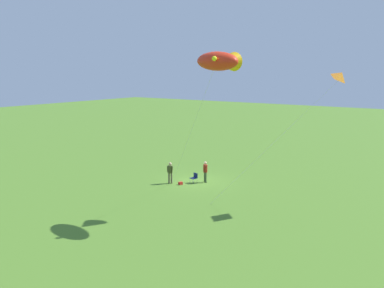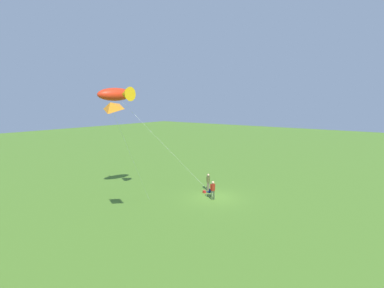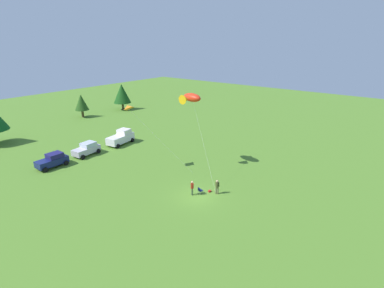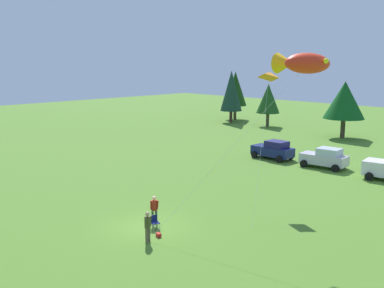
{
  "view_description": "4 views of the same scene",
  "coord_description": "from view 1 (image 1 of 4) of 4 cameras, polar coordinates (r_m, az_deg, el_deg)",
  "views": [
    {
      "loc": [
        29.66,
        20.43,
        9.21
      ],
      "look_at": [
        1.21,
        0.26,
        3.34
      ],
      "focal_mm": 42.0,
      "sensor_mm": 36.0,
      "label": 1
    },
    {
      "loc": [
        -14.79,
        23.11,
        9.01
      ],
      "look_at": [
        2.31,
        0.58,
        4.99
      ],
      "focal_mm": 28.0,
      "sensor_mm": 36.0,
      "label": 2
    },
    {
      "loc": [
        -24.27,
        -18.05,
        17.02
      ],
      "look_at": [
        1.34,
        1.8,
        5.54
      ],
      "focal_mm": 28.0,
      "sensor_mm": 36.0,
      "label": 3
    },
    {
      "loc": [
        19.96,
        -16.09,
        9.79
      ],
      "look_at": [
        0.13,
        3.58,
        4.59
      ],
      "focal_mm": 42.0,
      "sensor_mm": 36.0,
      "label": 4
    }
  ],
  "objects": [
    {
      "name": "ground_plane",
      "position": [
        37.18,
        0.76,
        -4.78
      ],
      "size": [
        160.0,
        160.0,
        0.0
      ],
      "primitive_type": "plane",
      "color": "#4E7B27"
    },
    {
      "name": "person_kite_flyer",
      "position": [
        36.38,
        -2.79,
        -3.46
      ],
      "size": [
        0.41,
        0.52,
        1.74
      ],
      "rotation": [
        0.0,
        0.0,
        0.22
      ],
      "color": "brown",
      "rests_on": "ground"
    },
    {
      "name": "folding_chair",
      "position": [
        36.59,
        0.3,
        -4.23
      ],
      "size": [
        0.6,
        0.6,
        0.82
      ],
      "rotation": [
        0.0,
        0.0,
        -0.31
      ],
      "color": "#0F1951",
      "rests_on": "ground"
    },
    {
      "name": "person_spectator",
      "position": [
        36.71,
        1.7,
        -3.33
      ],
      "size": [
        0.48,
        0.5,
        1.74
      ],
      "rotation": [
        0.0,
        0.0,
        -0.62
      ],
      "color": "#3A4E2E",
      "rests_on": "ground"
    },
    {
      "name": "backpack_on_grass",
      "position": [
        36.18,
        -1.48,
        -5.01
      ],
      "size": [
        0.37,
        0.31,
        0.22
      ],
      "primitive_type": "cube",
      "rotation": [
        0.0,
        0.0,
        5.96
      ],
      "color": "#AC211A",
      "rests_on": "ground"
    },
    {
      "name": "kite_large_fish",
      "position": [
        27.42,
        3.61,
        10.44
      ],
      "size": [
        6.06,
        9.14,
        10.25
      ],
      "color": "red",
      "rests_on": "ground"
    },
    {
      "name": "kite_delta_orange",
      "position": [
        30.67,
        18.47,
        8.15
      ],
      "size": [
        4.96,
        7.78,
        9.15
      ],
      "color": "orange",
      "rests_on": "ground"
    }
  ]
}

